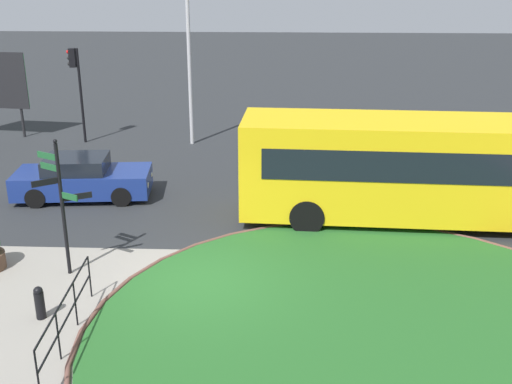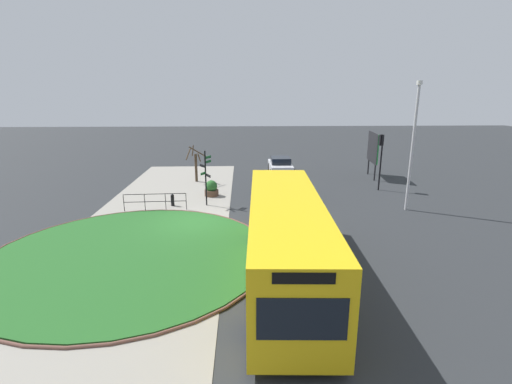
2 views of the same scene
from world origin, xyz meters
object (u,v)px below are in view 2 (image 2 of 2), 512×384
(signpost_directional, at_px, (206,174))
(lamppost_tall, at_px, (413,143))
(bus_yellow, at_px, (285,237))
(traffic_light_near, at_px, (381,150))
(bollard_foreground, at_px, (173,200))
(billboard_left, at_px, (373,148))
(car_near_lane, at_px, (289,189))
(street_tree_bare, at_px, (196,164))
(car_far_lane, at_px, (280,166))
(planter_near_signpost, at_px, (211,189))

(signpost_directional, relative_size, lamppost_tall, 0.46)
(bus_yellow, bearing_deg, traffic_light_near, 149.86)
(bollard_foreground, relative_size, billboard_left, 0.21)
(bollard_foreground, bearing_deg, bus_yellow, 32.30)
(bus_yellow, xyz_separation_m, car_near_lane, (-10.81, 1.52, -1.00))
(car_near_lane, height_order, billboard_left, billboard_left)
(street_tree_bare, bearing_deg, bollard_foreground, -6.22)
(car_near_lane, height_order, car_far_lane, car_far_lane)
(signpost_directional, xyz_separation_m, lamppost_tall, (1.37, 12.15, 2.04))
(lamppost_tall, relative_size, street_tree_bare, 2.55)
(bollard_foreground, bearing_deg, signpost_directional, 92.33)
(signpost_directional, relative_size, car_far_lane, 0.81)
(billboard_left, bearing_deg, lamppost_tall, 0.81)
(signpost_directional, height_order, car_far_lane, signpost_directional)
(lamppost_tall, height_order, planter_near_signpost, lamppost_tall)
(billboard_left, distance_m, planter_near_signpost, 14.13)
(signpost_directional, height_order, car_near_lane, signpost_directional)
(car_far_lane, bearing_deg, car_near_lane, 178.14)
(signpost_directional, distance_m, traffic_light_near, 12.68)
(planter_near_signpost, bearing_deg, car_near_lane, 80.51)
(traffic_light_near, height_order, street_tree_bare, traffic_light_near)
(bollard_foreground, bearing_deg, traffic_light_near, 103.88)
(car_near_lane, bearing_deg, bus_yellow, -13.58)
(bollard_foreground, xyz_separation_m, street_tree_bare, (-6.45, 0.70, 1.07))
(billboard_left, bearing_deg, bus_yellow, -21.77)
(bus_yellow, bearing_deg, billboard_left, 154.16)
(planter_near_signpost, xyz_separation_m, street_tree_bare, (-4.20, -1.55, 0.98))
(billboard_left, bearing_deg, car_far_lane, -98.18)
(signpost_directional, xyz_separation_m, bollard_foreground, (0.09, -2.12, -1.61))
(billboard_left, height_order, planter_near_signpost, billboard_left)
(billboard_left, height_order, street_tree_bare, billboard_left)
(bus_yellow, xyz_separation_m, planter_near_signpost, (-11.68, -3.71, -1.17))
(bus_yellow, distance_m, lamppost_tall, 11.88)
(bus_yellow, height_order, billboard_left, billboard_left)
(signpost_directional, distance_m, bollard_foreground, 2.66)
(signpost_directional, bearing_deg, car_near_lane, 103.51)
(bus_yellow, xyz_separation_m, street_tree_bare, (-15.88, -5.26, -0.19))
(car_near_lane, height_order, lamppost_tall, lamppost_tall)
(bollard_foreground, height_order, billboard_left, billboard_left)
(signpost_directional, height_order, billboard_left, billboard_left)
(traffic_light_near, bearing_deg, street_tree_bare, 73.74)
(car_far_lane, relative_size, lamppost_tall, 0.57)
(bollard_foreground, height_order, planter_near_signpost, planter_near_signpost)
(traffic_light_near, xyz_separation_m, billboard_left, (-4.07, 0.89, -0.49))
(car_near_lane, relative_size, billboard_left, 1.20)
(signpost_directional, height_order, traffic_light_near, traffic_light_near)
(bus_yellow, distance_m, planter_near_signpost, 12.31)
(signpost_directional, xyz_separation_m, planter_near_signpost, (-2.16, 0.13, -1.51))
(traffic_light_near, distance_m, planter_near_signpost, 12.35)
(car_far_lane, bearing_deg, street_tree_bare, 113.86)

